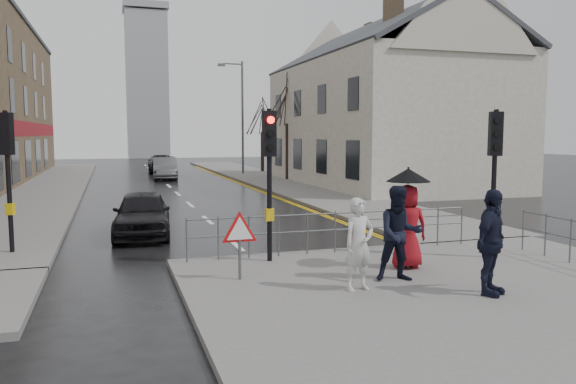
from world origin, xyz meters
TOP-DOWN VIEW (x-y plane):
  - ground at (0.00, 0.00)m, footprint 120.00×120.00m
  - near_pavement at (3.00, -3.50)m, footprint 10.00×9.00m
  - left_pavement at (-6.50, 23.00)m, footprint 4.00×44.00m
  - right_pavement at (6.50, 25.00)m, footprint 4.00×40.00m
  - pavement_bridge_right at (6.50, 3.00)m, footprint 4.00×4.20m
  - building_right_cream at (12.00, 18.00)m, footprint 9.00×16.40m
  - church_tower at (1.50, 62.00)m, footprint 5.00×5.00m
  - traffic_signal_near_left at (0.20, 0.20)m, footprint 0.28×0.27m
  - traffic_signal_near_right at (5.20, -1.00)m, footprint 0.34×0.33m
  - traffic_signal_far_left at (-5.50, 3.00)m, footprint 0.34×0.33m
  - guard_railing_front at (1.95, 0.60)m, footprint 7.14×0.04m
  - warning_sign at (-0.80, -1.21)m, footprint 0.80×0.07m
  - street_lamp at (5.82, 28.00)m, footprint 1.83×0.25m
  - tree_near at (7.50, 22.00)m, footprint 2.40×2.40m
  - tree_far at (8.00, 30.00)m, footprint 2.40×2.40m
  - pedestrian_a at (1.10, -2.59)m, footprint 0.69×0.52m
  - pedestrian_b at (2.14, -2.22)m, footprint 1.04×0.89m
  - pedestrian_with_umbrella at (2.80, -1.33)m, footprint 0.97×0.96m
  - pedestrian_d at (3.20, -3.57)m, footprint 1.18×1.00m
  - car_parked at (-2.32, 5.04)m, footprint 1.92×4.03m
  - car_mid at (0.26, 26.03)m, footprint 1.77×4.42m
  - car_far at (0.56, 32.43)m, footprint 2.19×4.93m

SIDE VIEW (x-z plane):
  - ground at x=0.00m, z-range 0.00..0.00m
  - near_pavement at x=3.00m, z-range 0.00..0.14m
  - left_pavement at x=-6.50m, z-range 0.00..0.14m
  - right_pavement at x=6.50m, z-range 0.00..0.14m
  - pavement_bridge_right at x=6.50m, z-range 0.00..0.14m
  - car_parked at x=-2.32m, z-range 0.00..1.33m
  - car_far at x=0.56m, z-range 0.00..1.41m
  - car_mid at x=0.26m, z-range 0.00..1.43m
  - guard_railing_front at x=1.95m, z-range 0.36..1.36m
  - pedestrian_a at x=1.10m, z-range 0.14..1.84m
  - warning_sign at x=-0.80m, z-range 0.37..1.72m
  - pedestrian_b at x=2.14m, z-range 0.14..2.00m
  - pedestrian_d at x=3.20m, z-range 0.14..2.03m
  - pedestrian_with_umbrella at x=2.80m, z-range 0.22..2.34m
  - traffic_signal_near_left at x=0.20m, z-range 0.76..4.16m
  - traffic_signal_near_right at x=5.20m, z-range 0.76..4.16m
  - traffic_signal_far_left at x=-5.50m, z-range 0.76..4.16m
  - tree_far at x=8.00m, z-range 1.60..7.24m
  - street_lamp at x=5.82m, z-range 0.71..8.71m
  - building_right_cream at x=12.00m, z-range -0.27..9.83m
  - tree_near at x=7.50m, z-range 1.85..8.43m
  - church_tower at x=1.50m, z-range 0.00..18.00m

